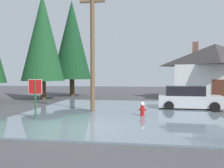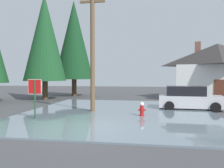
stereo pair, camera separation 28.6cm
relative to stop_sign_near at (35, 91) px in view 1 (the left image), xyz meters
name	(u,v)px [view 1 (the left image)]	position (x,y,z in m)	size (l,w,h in m)	color
ground_plane	(86,130)	(3.10, -1.54, -1.58)	(80.00, 80.00, 0.10)	#424244
flood_puddle	(119,112)	(4.01, 3.05, -1.49)	(11.49, 13.33, 0.08)	slate
lane_stop_bar	(92,136)	(3.63, -2.59, -1.52)	(3.55, 0.30, 0.01)	silver
stop_sign_near	(35,91)	(0.00, 0.00, 0.00)	(0.77, 0.08, 2.14)	#1E4C28
fire_hydrant	(142,110)	(5.48, 1.84, -1.11)	(0.43, 0.37, 0.85)	red
utility_pole	(92,50)	(2.33, 3.04, 2.43)	(1.60, 0.28, 7.57)	brown
house	(215,70)	(12.45, 13.18, 1.33)	(9.10, 8.84, 5.93)	silver
parked_car	(188,98)	(8.56, 5.28, -0.76)	(4.28, 2.13, 1.62)	silver
pine_tree_tall_left	(72,40)	(-2.66, 14.20, 4.84)	(4.33, 4.33, 10.82)	#4C3823
pine_tree_short_left	(43,37)	(-4.20, 10.03, 4.48)	(4.09, 4.09, 10.22)	#4C3823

